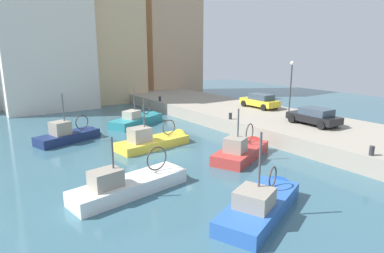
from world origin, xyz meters
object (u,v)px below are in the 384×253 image
fishing_boat_red (243,154)px  quay_streetlamp (291,79)px  fishing_boat_blue (262,208)px  fishing_boat_white (135,189)px  mooring_bollard_south (372,151)px  fishing_boat_navy (72,139)px  parked_car_black (314,116)px  fishing_boat_teal (139,123)px  parked_car_yellow (260,101)px  mooring_bollard_mid (230,116)px  fishing_boat_yellow (157,144)px  mooring_bollard_north (160,99)px

fishing_boat_red → quay_streetlamp: 10.77m
fishing_boat_blue → fishing_boat_white: fishing_boat_blue is taller
fishing_boat_red → quay_streetlamp: quay_streetlamp is taller
mooring_bollard_south → quay_streetlamp: (5.65, 10.33, 2.98)m
fishing_boat_navy → mooring_bollard_south: fishing_boat_navy is taller
parked_car_black → quay_streetlamp: 4.84m
fishing_boat_teal → fishing_boat_white: fishing_boat_teal is taller
parked_car_yellow → quay_streetlamp: (-0.49, -4.04, 2.53)m
parked_car_yellow → mooring_bollard_south: size_ratio=7.66×
parked_car_black → quay_streetlamp: quay_streetlamp is taller
mooring_bollard_mid → parked_car_black: bearing=-53.6°
fishing_boat_teal → fishing_boat_navy: size_ratio=1.14×
fishing_boat_yellow → mooring_bollard_mid: fishing_boat_yellow is taller
fishing_boat_navy → mooring_bollard_south: 21.13m
fishing_boat_teal → mooring_bollard_north: size_ratio=12.16×
parked_car_yellow → mooring_bollard_south: (-6.14, -14.37, -0.45)m
mooring_bollard_north → mooring_bollard_mid: bearing=-90.0°
fishing_boat_white → parked_car_yellow: 20.13m
fishing_boat_yellow → quay_streetlamp: size_ratio=1.34×
fishing_boat_white → mooring_bollard_north: (12.00, 18.17, 1.36)m
fishing_boat_white → mooring_bollard_mid: (12.00, 6.17, 1.36)m
fishing_boat_red → parked_car_black: (7.54, -0.16, 1.78)m
fishing_boat_red → mooring_bollard_north: 17.69m
fishing_boat_teal → fishing_boat_red: size_ratio=1.07×
fishing_boat_teal → quay_streetlamp: quay_streetlamp is taller
fishing_boat_yellow → fishing_boat_navy: 7.04m
fishing_boat_teal → fishing_boat_navy: (-6.97, -2.10, 0.06)m
fishing_boat_navy → mooring_bollard_north: size_ratio=10.67×
fishing_boat_teal → parked_car_yellow: fishing_boat_teal is taller
parked_car_black → fishing_boat_yellow: bearing=152.9°
fishing_boat_white → parked_car_yellow: fishing_boat_white is taller
quay_streetlamp → parked_car_yellow: bearing=83.1°
fishing_boat_red → fishing_boat_yellow: bearing=122.8°
fishing_boat_teal → fishing_boat_navy: bearing=-163.2°
fishing_boat_teal → mooring_bollard_mid: bearing=-56.7°
fishing_boat_navy → parked_car_yellow: size_ratio=1.39×
fishing_boat_red → fishing_boat_white: (-8.47, -0.89, -0.00)m
fishing_boat_navy → fishing_boat_yellow: bearing=-47.0°
fishing_boat_teal → mooring_bollard_north: 6.82m
fishing_boat_yellow → mooring_bollard_mid: bearing=-2.0°
parked_car_black → mooring_bollard_south: (-4.01, -6.56, -0.42)m
mooring_bollard_north → fishing_boat_yellow: bearing=-121.1°
parked_car_black → mooring_bollard_south: parked_car_black is taller
fishing_boat_red → mooring_bollard_south: size_ratio=11.33×
fishing_boat_teal → fishing_boat_white: (-7.07, -13.67, 0.01)m
fishing_boat_blue → parked_car_yellow: fishing_boat_blue is taller
fishing_boat_yellow → mooring_bollard_north: 13.79m
fishing_boat_yellow → fishing_boat_navy: (-4.81, 5.15, 0.02)m
parked_car_black → quay_streetlamp: (1.64, 3.77, 2.56)m
fishing_boat_yellow → fishing_boat_teal: (2.17, 7.25, -0.04)m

